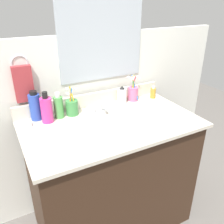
# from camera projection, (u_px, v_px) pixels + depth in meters

# --- Properties ---
(ground_plane) EXTENTS (6.00, 6.00, 0.00)m
(ground_plane) POSITION_uv_depth(u_px,v_px,m) (112.00, 218.00, 1.82)
(ground_plane) COLOR #66605B
(vanity_cabinet) EXTENTS (1.02, 0.56, 0.80)m
(vanity_cabinet) POSITION_uv_depth(u_px,v_px,m) (112.00, 177.00, 1.64)
(vanity_cabinet) COLOR #382316
(vanity_cabinet) RESTS_ON ground_plane
(countertop) EXTENTS (1.06, 0.61, 0.02)m
(countertop) POSITION_uv_depth(u_px,v_px,m) (112.00, 124.00, 1.46)
(countertop) COLOR beige
(countertop) RESTS_ON vanity_cabinet
(backsplash) EXTENTS (1.06, 0.02, 0.09)m
(backsplash) POSITION_uv_depth(u_px,v_px,m) (92.00, 99.00, 1.67)
(backsplash) COLOR beige
(backsplash) RESTS_ON countertop
(back_wall) EXTENTS (2.16, 0.04, 1.30)m
(back_wall) POSITION_uv_depth(u_px,v_px,m) (90.00, 123.00, 1.81)
(back_wall) COLOR silver
(back_wall) RESTS_ON ground_plane
(mirror_panel) EXTENTS (0.60, 0.01, 0.56)m
(mirror_panel) POSITION_uv_depth(u_px,v_px,m) (102.00, 37.00, 1.57)
(mirror_panel) COLOR #B2BCC6
(towel_ring) EXTENTS (0.10, 0.01, 0.10)m
(towel_ring) POSITION_uv_depth(u_px,v_px,m) (20.00, 63.00, 1.39)
(towel_ring) COLOR silver
(hand_towel) EXTENTS (0.11, 0.04, 0.22)m
(hand_towel) POSITION_uv_depth(u_px,v_px,m) (24.00, 84.00, 1.43)
(hand_towel) COLOR #A53338
(sink_basin) EXTENTS (0.39, 0.39, 0.11)m
(sink_basin) POSITION_uv_depth(u_px,v_px,m) (115.00, 129.00, 1.44)
(sink_basin) COLOR white
(sink_basin) RESTS_ON countertop
(faucet) EXTENTS (0.16, 0.10, 0.08)m
(faucet) POSITION_uv_depth(u_px,v_px,m) (101.00, 109.00, 1.57)
(faucet) COLOR silver
(faucet) RESTS_ON countertop
(bottle_soap_pink) EXTENTS (0.07, 0.07, 0.19)m
(bottle_soap_pink) POSITION_uv_depth(u_px,v_px,m) (47.00, 109.00, 1.43)
(bottle_soap_pink) COLOR #D8338C
(bottle_soap_pink) RESTS_ON countertop
(bottle_lotion_white) EXTENTS (0.07, 0.07, 0.13)m
(bottle_lotion_white) POSITION_uv_depth(u_px,v_px,m) (122.00, 95.00, 1.70)
(bottle_lotion_white) COLOR white
(bottle_lotion_white) RESTS_ON countertop
(bottle_oil_amber) EXTENTS (0.04, 0.04, 0.09)m
(bottle_oil_amber) POSITION_uv_depth(u_px,v_px,m) (153.00, 93.00, 1.80)
(bottle_oil_amber) COLOR gold
(bottle_oil_amber) RESTS_ON countertop
(bottle_toner_green) EXTENTS (0.06, 0.06, 0.17)m
(bottle_toner_green) POSITION_uv_depth(u_px,v_px,m) (59.00, 107.00, 1.49)
(bottle_toner_green) COLOR #4C9E4C
(bottle_toner_green) RESTS_ON countertop
(bottle_shampoo_blue) EXTENTS (0.07, 0.07, 0.19)m
(bottle_shampoo_blue) POSITION_uv_depth(u_px,v_px,m) (35.00, 106.00, 1.46)
(bottle_shampoo_blue) COLOR #2D4CB2
(bottle_shampoo_blue) RESTS_ON countertop
(cup_pink) EXTENTS (0.08, 0.10, 0.19)m
(cup_pink) POSITION_uv_depth(u_px,v_px,m) (133.00, 93.00, 1.75)
(cup_pink) COLOR #D16693
(cup_pink) RESTS_ON countertop
(cup_green) EXTENTS (0.08, 0.09, 0.19)m
(cup_green) POSITION_uv_depth(u_px,v_px,m) (72.00, 107.00, 1.53)
(cup_green) COLOR #3F8C47
(cup_green) RESTS_ON countertop
(soap_bar) EXTENTS (0.06, 0.04, 0.02)m
(soap_bar) POSITION_uv_depth(u_px,v_px,m) (26.00, 124.00, 1.41)
(soap_bar) COLOR white
(soap_bar) RESTS_ON countertop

